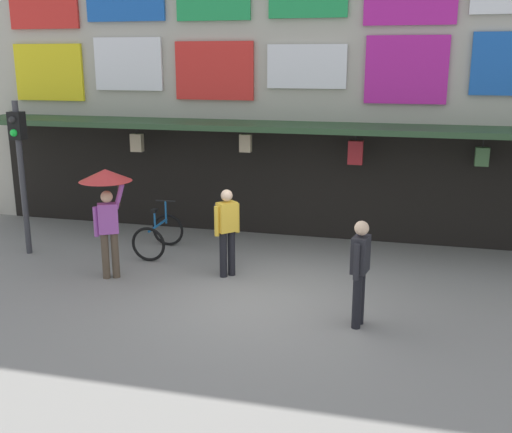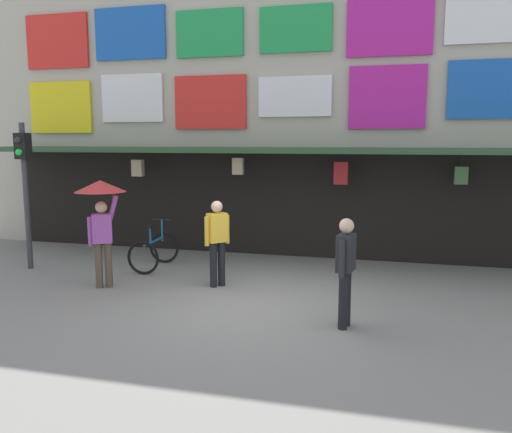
{
  "view_description": "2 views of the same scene",
  "coord_description": "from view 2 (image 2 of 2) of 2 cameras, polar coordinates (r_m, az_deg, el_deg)",
  "views": [
    {
      "loc": [
        2.26,
        -9.43,
        4.01
      ],
      "look_at": [
        -0.36,
        0.91,
        1.22
      ],
      "focal_mm": 42.48,
      "sensor_mm": 36.0,
      "label": 1
    },
    {
      "loc": [
        2.28,
        -8.34,
        2.83
      ],
      "look_at": [
        -0.07,
        0.61,
        1.46
      ],
      "focal_mm": 36.38,
      "sensor_mm": 36.0,
      "label": 2
    }
  ],
  "objects": [
    {
      "name": "ground_plane",
      "position": [
        9.1,
        -0.57,
        -9.71
      ],
      "size": [
        80.0,
        80.0,
        0.0
      ],
      "primitive_type": "plane",
      "color": "gray"
    },
    {
      "name": "pedestrian_with_umbrella",
      "position": [
        10.24,
        -16.68,
        1.4
      ],
      "size": [
        0.96,
        0.96,
        2.08
      ],
      "color": "brown",
      "rests_on": "ground"
    },
    {
      "name": "pedestrian_in_white",
      "position": [
        10.04,
        -4.36,
        -2.21
      ],
      "size": [
        0.47,
        0.47,
        1.68
      ],
      "color": "black",
      "rests_on": "ground"
    },
    {
      "name": "pedestrian_in_blue",
      "position": [
        7.93,
        9.82,
        -5.45
      ],
      "size": [
        0.28,
        0.52,
        1.68
      ],
      "color": "black",
      "rests_on": "ground"
    },
    {
      "name": "traffic_light_near",
      "position": [
        12.34,
        -24.13,
        4.48
      ],
      "size": [
        0.28,
        0.33,
        3.2
      ],
      "color": "#38383D",
      "rests_on": "ground"
    },
    {
      "name": "bicycle_parked",
      "position": [
        11.73,
        -11.15,
        -3.74
      ],
      "size": [
        0.75,
        1.18,
        1.05
      ],
      "color": "black",
      "rests_on": "ground"
    },
    {
      "name": "shopfront",
      "position": [
        13.16,
        4.79,
        13.33
      ],
      "size": [
        18.0,
        2.6,
        8.0
      ],
      "color": "#B2AD9E",
      "rests_on": "ground"
    }
  ]
}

